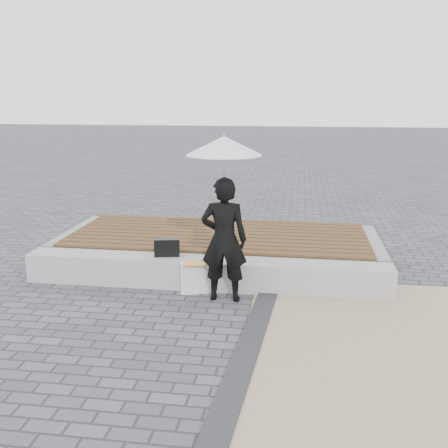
{
  "coord_description": "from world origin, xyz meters",
  "views": [
    {
      "loc": [
        1.24,
        -4.99,
        2.55
      ],
      "look_at": [
        0.33,
        1.18,
        1.0
      ],
      "focal_mm": 41.41,
      "sensor_mm": 36.0,
      "label": 1
    }
  ],
  "objects": [
    {
      "name": "ground",
      "position": [
        0.0,
        0.0,
        0.0
      ],
      "size": [
        80.0,
        80.0,
        0.0
      ],
      "primitive_type": "plane",
      "color": "#505055",
      "rests_on": "ground"
    },
    {
      "name": "edging_band",
      "position": [
        0.75,
        -0.5,
        0.02
      ],
      "size": [
        0.61,
        5.2,
        0.04
      ],
      "primitive_type": "cube",
      "rotation": [
        0.0,
        0.0,
        -0.07
      ],
      "color": "#2C2C2E",
      "rests_on": "ground"
    },
    {
      "name": "seating_ledge",
      "position": [
        0.0,
        1.6,
        0.2
      ],
      "size": [
        5.0,
        0.45,
        0.4
      ],
      "primitive_type": "cube",
      "color": "#AAAAA4",
      "rests_on": "ground"
    },
    {
      "name": "timber_platform",
      "position": [
        0.0,
        2.8,
        0.2
      ],
      "size": [
        5.0,
        2.0,
        0.4
      ],
      "primitive_type": "cube",
      "color": "gray",
      "rests_on": "ground"
    },
    {
      "name": "timber_decking",
      "position": [
        0.0,
        2.8,
        0.42
      ],
      "size": [
        4.6,
        2.0,
        0.04
      ],
      "primitive_type": null,
      "color": "brown",
      "rests_on": "timber_platform"
    },
    {
      "name": "woman",
      "position": [
        0.33,
        1.18,
        0.8
      ],
      "size": [
        0.59,
        0.4,
        1.59
      ],
      "primitive_type": "imported",
      "rotation": [
        0.0,
        0.0,
        3.17
      ],
      "color": "black",
      "rests_on": "ground"
    },
    {
      "name": "parasol",
      "position": [
        0.33,
        1.18,
        1.97
      ],
      "size": [
        0.93,
        0.93,
        1.18
      ],
      "rotation": [
        0.0,
        0.0,
        0.03
      ],
      "color": "#A5A5AA",
      "rests_on": "ground"
    },
    {
      "name": "handbag",
      "position": [
        -0.53,
        1.63,
        0.52
      ],
      "size": [
        0.36,
        0.19,
        0.24
      ],
      "primitive_type": "cube",
      "rotation": [
        0.0,
        0.0,
        0.21
      ],
      "color": "black",
      "rests_on": "seating_ledge"
    },
    {
      "name": "canvas_tote",
      "position": [
        -0.09,
        1.36,
        0.21
      ],
      "size": [
        0.42,
        0.27,
        0.41
      ],
      "primitive_type": "cube",
      "rotation": [
        0.0,
        0.0,
        0.29
      ],
      "color": "silver",
      "rests_on": "ground"
    },
    {
      "name": "magazine",
      "position": [
        -0.09,
        1.31,
        0.42
      ],
      "size": [
        0.3,
        0.24,
        0.01
      ],
      "primitive_type": "cube",
      "rotation": [
        0.0,
        0.0,
        0.14
      ],
      "color": "#DC412A",
      "rests_on": "canvas_tote"
    }
  ]
}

